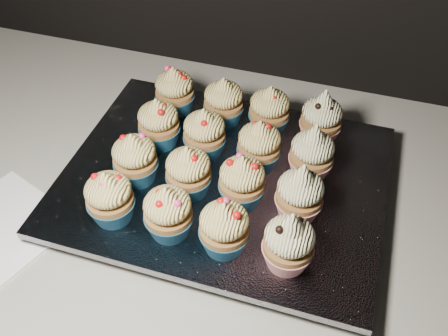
% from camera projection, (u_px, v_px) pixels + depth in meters
% --- Properties ---
extents(worktop, '(2.44, 0.64, 0.04)m').
position_uv_depth(worktop, '(310.00, 216.00, 0.74)').
color(worktop, beige).
rests_on(worktop, cabinet).
extents(napkin, '(0.20, 0.20, 0.00)m').
position_uv_depth(napkin, '(0.00, 229.00, 0.69)').
color(napkin, white).
rests_on(napkin, worktop).
extents(baking_tray, '(0.42, 0.32, 0.02)m').
position_uv_depth(baking_tray, '(224.00, 186.00, 0.74)').
color(baking_tray, black).
rests_on(baking_tray, worktop).
extents(foil_lining, '(0.46, 0.36, 0.01)m').
position_uv_depth(foil_lining, '(224.00, 179.00, 0.72)').
color(foil_lining, silver).
rests_on(foil_lining, baking_tray).
extents(cupcake_0, '(0.06, 0.06, 0.08)m').
position_uv_depth(cupcake_0, '(110.00, 198.00, 0.64)').
color(cupcake_0, '#1B5880').
rests_on(cupcake_0, foil_lining).
extents(cupcake_1, '(0.06, 0.06, 0.08)m').
position_uv_depth(cupcake_1, '(168.00, 212.00, 0.62)').
color(cupcake_1, '#1B5880').
rests_on(cupcake_1, foil_lining).
extents(cupcake_2, '(0.06, 0.06, 0.08)m').
position_uv_depth(cupcake_2, '(224.00, 228.00, 0.61)').
color(cupcake_2, '#1B5880').
rests_on(cupcake_2, foil_lining).
extents(cupcake_3, '(0.06, 0.06, 0.10)m').
position_uv_depth(cupcake_3, '(289.00, 243.00, 0.59)').
color(cupcake_3, red).
rests_on(cupcake_3, foil_lining).
extents(cupcake_4, '(0.06, 0.06, 0.08)m').
position_uv_depth(cupcake_4, '(135.00, 159.00, 0.69)').
color(cupcake_4, '#1B5880').
rests_on(cupcake_4, foil_lining).
extents(cupcake_5, '(0.06, 0.06, 0.08)m').
position_uv_depth(cupcake_5, '(188.00, 172.00, 0.67)').
color(cupcake_5, '#1B5880').
rests_on(cupcake_5, foil_lining).
extents(cupcake_6, '(0.06, 0.06, 0.08)m').
position_uv_depth(cupcake_6, '(242.00, 181.00, 0.66)').
color(cupcake_6, '#1B5880').
rests_on(cupcake_6, foil_lining).
extents(cupcake_7, '(0.06, 0.06, 0.10)m').
position_uv_depth(cupcake_7, '(300.00, 194.00, 0.64)').
color(cupcake_7, red).
rests_on(cupcake_7, foil_lining).
extents(cupcake_8, '(0.06, 0.06, 0.08)m').
position_uv_depth(cupcake_8, '(159.00, 124.00, 0.74)').
color(cupcake_8, '#1B5880').
rests_on(cupcake_8, foil_lining).
extents(cupcake_9, '(0.06, 0.06, 0.08)m').
position_uv_depth(cupcake_9, '(204.00, 134.00, 0.73)').
color(cupcake_9, '#1B5880').
rests_on(cupcake_9, foil_lining).
extents(cupcake_10, '(0.06, 0.06, 0.08)m').
position_uv_depth(cupcake_10, '(259.00, 146.00, 0.71)').
color(cupcake_10, '#1B5880').
rests_on(cupcake_10, foil_lining).
extents(cupcake_11, '(0.06, 0.06, 0.10)m').
position_uv_depth(cupcake_11, '(312.00, 154.00, 0.69)').
color(cupcake_11, red).
rests_on(cupcake_11, foil_lining).
extents(cupcake_12, '(0.06, 0.06, 0.08)m').
position_uv_depth(cupcake_12, '(175.00, 91.00, 0.80)').
color(cupcake_12, '#1B5880').
rests_on(cupcake_12, foil_lining).
extents(cupcake_13, '(0.06, 0.06, 0.08)m').
position_uv_depth(cupcake_13, '(224.00, 102.00, 0.78)').
color(cupcake_13, '#1B5880').
rests_on(cupcake_13, foil_lining).
extents(cupcake_14, '(0.06, 0.06, 0.08)m').
position_uv_depth(cupcake_14, '(269.00, 111.00, 0.76)').
color(cupcake_14, '#1B5880').
rests_on(cupcake_14, foil_lining).
extents(cupcake_15, '(0.06, 0.06, 0.10)m').
position_uv_depth(cupcake_15, '(321.00, 119.00, 0.75)').
color(cupcake_15, red).
rests_on(cupcake_15, foil_lining).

